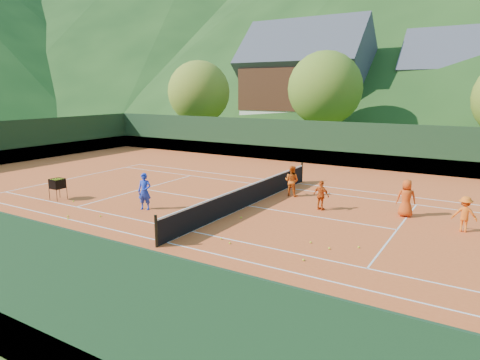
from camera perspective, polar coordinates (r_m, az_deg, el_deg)
The scene contains 32 objects.
ground at distance 19.13m, azimuth 1.09°, elevation -3.52°, with size 400.00×400.00×0.00m, color #304E18.
clay_court at distance 19.13m, azimuth 1.09°, elevation -3.49°, with size 40.00×24.00×0.02m, color #C54D20.
coach at distance 18.81m, azimuth -12.60°, elevation -1.50°, with size 0.58×0.38×1.60m, color #1C35B9.
student_a at distance 20.91m, azimuth 6.91°, elevation -0.11°, with size 0.72×0.56×1.49m, color #D35612.
student_b at distance 18.65m, azimuth 10.77°, elevation -2.02°, with size 0.76×0.32×1.30m, color #CA4B12.
student_c at distance 18.63m, azimuth 21.28°, elevation -2.27°, with size 0.75×0.49×1.54m, color #CC4512.
student_d at distance 17.57m, azimuth 27.77°, elevation -4.04°, with size 0.85×0.49×1.32m, color orange.
tennis_ball_0 at distance 15.99m, azimuth -19.45°, elevation -7.16°, with size 0.07×0.07×0.07m, color #C4E025.
tennis_ball_2 at distance 11.61m, azimuth -14.08°, elevation -14.21°, with size 0.07×0.07×0.07m, color #C4E025.
tennis_ball_3 at distance 14.94m, azimuth -2.52°, elevation -7.81°, with size 0.07×0.07×0.07m, color #C4E025.
tennis_ball_4 at distance 16.43m, azimuth -5.65°, elevation -6.00°, with size 0.07×0.07×0.07m, color #C4E025.
tennis_ball_5 at distance 14.68m, azimuth 15.56°, elevation -8.63°, with size 0.07×0.07×0.07m, color #C4E025.
tennis_ball_6 at distance 16.75m, azimuth -23.66°, elevation -6.63°, with size 0.07×0.07×0.07m, color #C4E025.
tennis_ball_7 at distance 17.25m, azimuth -23.23°, elevation -6.07°, with size 0.07×0.07×0.07m, color #C4E025.
tennis_ball_8 at distance 13.31m, azimuth 8.47°, elevation -10.49°, with size 0.07×0.07×0.07m, color #C4E025.
tennis_ball_9 at distance 17.28m, azimuth 0.16°, elevation -5.04°, with size 0.07×0.07×0.07m, color #C4E025.
tennis_ball_10 at distance 14.58m, azimuth -27.93°, elevation -9.76°, with size 0.07×0.07×0.07m, color #C4E025.
tennis_ball_11 at distance 18.50m, azimuth -21.96°, elevation -4.78°, with size 0.07×0.07×0.07m, color #C4E025.
tennis_ball_12 at distance 18.39m, azimuth -18.12°, elevation -4.60°, with size 0.07×0.07×0.07m, color #C4E025.
tennis_ball_13 at distance 21.22m, azimuth -21.33°, elevation -2.65°, with size 0.07×0.07×0.07m, color #C4E025.
tennis_ball_14 at distance 14.52m, azimuth -1.38°, elevation -8.40°, with size 0.07×0.07×0.07m, color #C4E025.
tennis_ball_15 at distance 18.84m, azimuth -21.98°, elevation -4.49°, with size 0.07×0.07×0.07m, color #C4E025.
tennis_ball_16 at distance 14.78m, azimuth 9.40°, elevation -8.19°, with size 0.07×0.07×0.07m, color #C4E025.
tennis_ball_17 at distance 14.36m, azimuth 11.82°, elevation -8.91°, with size 0.07×0.07×0.07m, color #C4E025.
court_lines at distance 19.12m, azimuth 1.09°, elevation -3.46°, with size 23.83×11.03×0.00m.
tennis_net at distance 19.00m, azimuth 1.10°, elevation -2.01°, with size 0.10×12.07×1.10m.
perimeter_fence at distance 18.83m, azimuth 1.11°, elevation 0.20°, with size 40.40×24.24×3.00m.
ball_hopper at distance 21.79m, azimuth -23.17°, elevation -0.51°, with size 0.57×0.57×1.00m.
chalet_left at distance 49.82m, azimuth 8.75°, elevation 12.44°, with size 13.80×9.93×12.92m.
chalet_mid at distance 50.05m, azimuth 28.06°, elevation 10.45°, with size 12.65×8.82×11.45m.
tree_a at distance 42.31m, azimuth -5.48°, elevation 11.58°, with size 6.00×6.00×7.88m.
tree_b at distance 38.31m, azimuth 11.28°, elevation 11.86°, with size 6.40×6.40×8.40m.
Camera 1 is at (9.26, -15.94, 5.10)m, focal length 32.00 mm.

